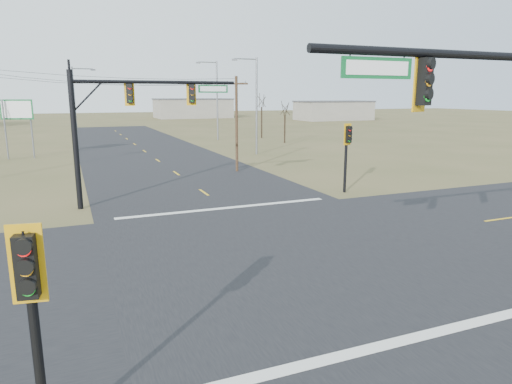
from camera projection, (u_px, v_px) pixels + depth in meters
ground at (286, 250)px, 18.55m from camera, size 320.00×320.00×0.00m
road_ew at (286, 250)px, 18.54m from camera, size 160.00×14.00×0.02m
road_ns at (286, 249)px, 18.54m from camera, size 14.00×160.00×0.02m
stop_bar_near at (414, 338)px, 11.76m from camera, size 12.00×0.40×0.01m
stop_bar_far at (226, 208)px, 25.32m from camera, size 12.00×0.40×0.01m
mast_arm_far at (128, 110)px, 25.23m from camera, size 9.23×0.56×7.48m
pedestal_signal_ne at (348, 142)px, 28.75m from camera, size 0.61×0.53×4.46m
pedestal_signal_sw at (29, 289)px, 7.42m from camera, size 0.62×0.53×4.18m
utility_pole_near at (237, 122)px, 36.78m from camera, size 1.86×0.48×7.65m
highway_sign at (17, 117)px, 44.36m from camera, size 2.97×0.95×5.77m
streetlight_a at (255, 101)px, 47.40m from camera, size 2.79×0.39×9.97m
streetlight_b at (216, 96)px, 62.76m from camera, size 3.00×0.39×10.73m
streetlight_c at (77, 104)px, 51.78m from camera, size 2.59×0.27×9.29m
bare_tree_c at (285, 108)px, 59.27m from camera, size 2.70×2.70×5.76m
bare_tree_d at (262, 100)px, 66.01m from camera, size 3.40×3.40×6.78m
warehouse_mid at (193, 109)px, 126.82m from camera, size 20.00×12.00×5.00m
warehouse_right at (333, 111)px, 115.45m from camera, size 18.00×10.00×4.50m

